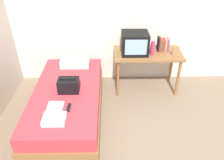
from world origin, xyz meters
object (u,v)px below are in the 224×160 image
object	(u,v)px
desk	(147,57)
pillow	(75,62)
picture_frame	(176,51)
magazine	(55,108)
remote_dark	(69,108)
bed	(68,104)
tv	(135,43)
water_bottle	(152,48)
book_row	(163,45)
remote_silver	(59,85)
handbag	(69,85)
folded_towel	(54,119)

from	to	relation	value
desk	pillow	size ratio (longest dim) A/B	2.38
picture_frame	magazine	bearing A→B (deg)	-149.65
pillow	remote_dark	world-z (taller)	pillow
bed	tv	distance (m)	1.47
water_bottle	book_row	xyz separation A→B (m)	(0.21, 0.17, -0.01)
pillow	remote_silver	xyz separation A→B (m)	(-0.17, -0.65, -0.05)
picture_frame	remote_silver	bearing A→B (deg)	-163.72
water_bottle	remote_dark	distance (m)	1.71
picture_frame	remote_silver	size ratio (longest dim) A/B	1.08
water_bottle	picture_frame	xyz separation A→B (m)	(0.38, -0.03, -0.04)
book_row	tv	bearing A→B (deg)	-169.53
book_row	water_bottle	bearing A→B (deg)	-141.53
book_row	magazine	distance (m)	2.11
water_bottle	magazine	xyz separation A→B (m)	(-1.45, -1.10, -0.34)
desk	tv	bearing A→B (deg)	-176.20
handbag	tv	bearing A→B (deg)	37.54
bed	desk	distance (m)	1.57
pillow	remote_silver	distance (m)	0.68
desk	handbag	world-z (taller)	same
book_row	desk	bearing A→B (deg)	-163.69
desk	remote_silver	bearing A→B (deg)	-155.05
desk	folded_towel	bearing A→B (deg)	-133.23
magazine	remote_dark	distance (m)	0.19
handbag	remote_dark	size ratio (longest dim) A/B	1.92
handbag	pillow	bearing A→B (deg)	90.16
water_bottle	folded_towel	world-z (taller)	water_bottle
remote_silver	book_row	bearing A→B (deg)	23.68
pillow	folded_towel	size ratio (longest dim) A/B	1.74
book_row	pillow	world-z (taller)	book_row
remote_silver	tv	bearing A→B (deg)	28.58
bed	pillow	bearing A→B (deg)	86.53
book_row	handbag	size ratio (longest dim) A/B	0.82
bed	tv	size ratio (longest dim) A/B	4.55
book_row	pillow	xyz separation A→B (m)	(-1.52, -0.09, -0.27)
magazine	folded_towel	distance (m)	0.25
bed	magazine	world-z (taller)	magazine
picture_frame	magazine	size ratio (longest dim) A/B	0.54
tv	remote_silver	bearing A→B (deg)	-151.42
tv	remote_silver	size ratio (longest dim) A/B	3.06
remote_silver	remote_dark	bearing A→B (deg)	-67.03
desk	book_row	size ratio (longest dim) A/B	4.71
magazine	water_bottle	bearing A→B (deg)	37.32
desk	tv	distance (m)	0.36
book_row	remote_silver	size ratio (longest dim) A/B	1.71
book_row	remote_dark	world-z (taller)	book_row
water_bottle	folded_towel	distance (m)	1.97
magazine	remote_dark	bearing A→B (deg)	0.14
handbag	remote_dark	distance (m)	0.41
desk	remote_silver	xyz separation A→B (m)	(-1.43, -0.67, -0.12)
remote_silver	folded_towel	bearing A→B (deg)	-83.83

